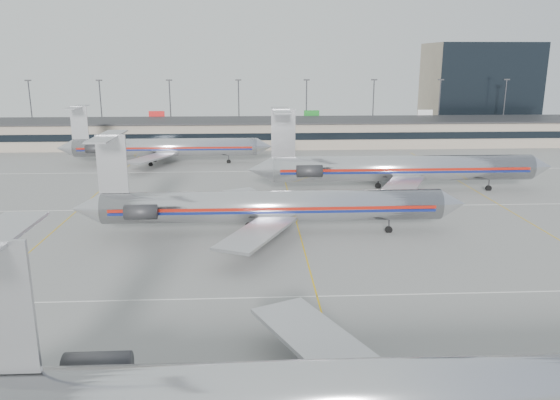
{
  "coord_description": "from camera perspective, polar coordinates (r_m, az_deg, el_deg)",
  "views": [
    {
      "loc": [
        -5.57,
        -34.45,
        20.39
      ],
      "look_at": [
        -2.42,
        26.89,
        4.5
      ],
      "focal_mm": 35.0,
      "sensor_mm": 36.0,
      "label": 1
    }
  ],
  "objects": [
    {
      "name": "ground",
      "position": [
        40.41,
        5.61,
        -15.87
      ],
      "size": [
        260.0,
        260.0,
        0.0
      ],
      "primitive_type": "plane",
      "color": "gray",
      "rests_on": "ground"
    },
    {
      "name": "apron_markings",
      "position": [
        49.21,
        3.89,
        -9.99
      ],
      "size": [
        160.0,
        0.15,
        0.02
      ],
      "primitive_type": "cube",
      "color": "silver",
      "rests_on": "ground"
    },
    {
      "name": "terminal",
      "position": [
        133.65,
        -0.53,
        7.1
      ],
      "size": [
        162.0,
        17.0,
        6.25
      ],
      "color": "gray",
      "rests_on": "ground"
    },
    {
      "name": "light_mast_row",
      "position": [
        147.03,
        -0.77,
        9.9
      ],
      "size": [
        163.6,
        0.4,
        15.28
      ],
      "color": "#38383D",
      "rests_on": "ground"
    },
    {
      "name": "distant_building",
      "position": [
        176.12,
        20.01,
        11.08
      ],
      "size": [
        30.0,
        20.0,
        25.0
      ],
      "primitive_type": "cube",
      "color": "tan",
      "rests_on": "ground"
    },
    {
      "name": "jet_foreground",
      "position": [
        30.22,
        8.45,
        -19.44
      ],
      "size": [
        47.33,
        27.87,
        12.39
      ],
      "color": "silver",
      "rests_on": "ground"
    },
    {
      "name": "jet_second_row",
      "position": [
        64.55,
        -1.57,
        -0.62
      ],
      "size": [
        46.76,
        27.53,
        12.24
      ],
      "color": "silver",
      "rests_on": "ground"
    },
    {
      "name": "jet_third_row",
      "position": [
        87.64,
        12.09,
        3.3
      ],
      "size": [
        48.36,
        29.75,
        13.22
      ],
      "color": "silver",
      "rests_on": "ground"
    },
    {
      "name": "jet_back_row",
      "position": [
        111.78,
        -12.27,
        5.42
      ],
      "size": [
        42.62,
        26.22,
        11.65
      ],
      "color": "silver",
      "rests_on": "ground"
    }
  ]
}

